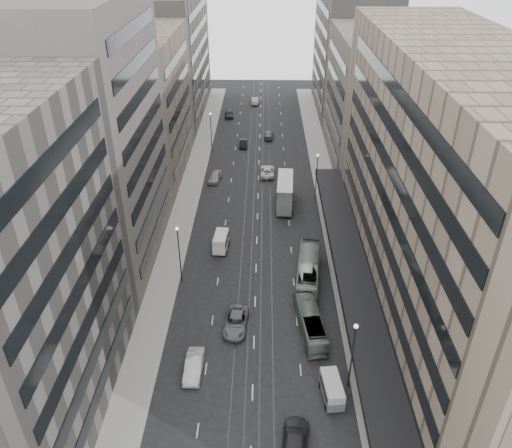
# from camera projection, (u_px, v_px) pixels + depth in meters

# --- Properties ---
(ground) EXTENTS (220.00, 220.00, 0.00)m
(ground) POSITION_uv_depth(u_px,v_px,m) (254.00, 349.00, 55.18)
(ground) COLOR black
(ground) RESTS_ON ground
(sidewalk_right) EXTENTS (4.00, 125.00, 0.15)m
(sidewalk_right) POSITION_uv_depth(u_px,v_px,m) (327.00, 192.00, 87.02)
(sidewalk_right) COLOR gray
(sidewalk_right) RESTS_ON ground
(sidewalk_left) EXTENTS (4.00, 125.00, 0.15)m
(sidewalk_left) POSITION_uv_depth(u_px,v_px,m) (190.00, 191.00, 87.37)
(sidewalk_left) COLOR gray
(sidewalk_left) RESTS_ON ground
(department_store) EXTENTS (19.20, 60.00, 30.00)m
(department_store) POSITION_uv_depth(u_px,v_px,m) (453.00, 197.00, 53.95)
(department_store) COLOR #7D6E5B
(department_store) RESTS_ON ground
(building_right_mid) EXTENTS (15.00, 28.00, 24.00)m
(building_right_mid) POSITION_uv_depth(u_px,v_px,m) (374.00, 100.00, 93.09)
(building_right_mid) COLOR #554E49
(building_right_mid) RESTS_ON ground
(building_right_far) EXTENTS (15.00, 32.00, 28.00)m
(building_right_far) POSITION_uv_depth(u_px,v_px,m) (352.00, 53.00, 117.70)
(building_right_far) COLOR #65615B
(building_right_far) RESTS_ON ground
(building_left_b) EXTENTS (15.00, 26.00, 34.00)m
(building_left_b) POSITION_uv_depth(u_px,v_px,m) (86.00, 139.00, 62.91)
(building_left_b) COLOR #554E49
(building_left_b) RESTS_ON ground
(building_left_c) EXTENTS (15.00, 28.00, 25.00)m
(building_left_c) POSITION_uv_depth(u_px,v_px,m) (138.00, 106.00, 88.33)
(building_left_c) COLOR #716358
(building_left_c) RESTS_ON ground
(building_left_d) EXTENTS (15.00, 38.00, 28.00)m
(building_left_d) POSITION_uv_depth(u_px,v_px,m) (168.00, 55.00, 115.76)
(building_left_d) COLOR #65615B
(building_left_d) RESTS_ON ground
(lamp_right_near) EXTENTS (0.44, 0.44, 8.32)m
(lamp_right_near) POSITION_uv_depth(u_px,v_px,m) (353.00, 349.00, 48.06)
(lamp_right_near) COLOR #262628
(lamp_right_near) RESTS_ON ground
(lamp_right_far) EXTENTS (0.44, 0.44, 8.32)m
(lamp_right_far) POSITION_uv_depth(u_px,v_px,m) (317.00, 171.00, 82.26)
(lamp_right_far) COLOR #262628
(lamp_right_far) RESTS_ON ground
(lamp_left_near) EXTENTS (0.44, 0.44, 8.32)m
(lamp_left_near) POSITION_uv_depth(u_px,v_px,m) (179.00, 248.00, 62.88)
(lamp_left_near) COLOR #262628
(lamp_left_near) RESTS_ON ground
(lamp_left_far) EXTENTS (0.44, 0.44, 8.32)m
(lamp_left_far) POSITION_uv_depth(u_px,v_px,m) (211.00, 128.00, 99.63)
(lamp_left_far) COLOR #262628
(lamp_left_far) RESTS_ON ground
(bus_near) EXTENTS (3.41, 9.83, 2.68)m
(bus_near) POSITION_uv_depth(u_px,v_px,m) (310.00, 322.00, 56.94)
(bus_near) COLOR slate
(bus_near) RESTS_ON ground
(bus_far) EXTENTS (4.02, 11.66, 3.18)m
(bus_far) POSITION_uv_depth(u_px,v_px,m) (308.00, 270.00, 64.92)
(bus_far) COLOR #929D96
(bus_far) RESTS_ON ground
(double_decker) EXTENTS (3.10, 8.89, 4.79)m
(double_decker) POSITION_uv_depth(u_px,v_px,m) (285.00, 192.00, 81.59)
(double_decker) COLOR slate
(double_decker) RESTS_ON ground
(vw_microbus) EXTENTS (2.25, 4.27, 2.21)m
(vw_microbus) POSITION_uv_depth(u_px,v_px,m) (332.00, 389.00, 48.89)
(vw_microbus) COLOR #595E60
(vw_microbus) RESTS_ON ground
(panel_van) EXTENTS (2.24, 4.14, 2.52)m
(panel_van) POSITION_uv_depth(u_px,v_px,m) (221.00, 241.00, 71.19)
(panel_van) COLOR silver
(panel_van) RESTS_ON ground
(sedan_1) EXTENTS (1.81, 4.96, 1.63)m
(sedan_1) POSITION_uv_depth(u_px,v_px,m) (194.00, 366.00, 51.97)
(sedan_1) COLOR beige
(sedan_1) RESTS_ON ground
(sedan_2) EXTENTS (3.03, 5.83, 1.57)m
(sedan_2) POSITION_uv_depth(u_px,v_px,m) (236.00, 322.00, 57.69)
(sedan_2) COLOR slate
(sedan_2) RESTS_ON ground
(sedan_3) EXTENTS (3.16, 6.12, 1.70)m
(sedan_3) POSITION_uv_depth(u_px,v_px,m) (295.00, 442.00, 44.31)
(sedan_3) COLOR black
(sedan_3) RESTS_ON ground
(sedan_4) EXTENTS (2.52, 4.96, 1.62)m
(sedan_4) POSITION_uv_depth(u_px,v_px,m) (215.00, 177.00, 90.49)
(sedan_4) COLOR gray
(sedan_4) RESTS_ON ground
(sedan_5) EXTENTS (1.52, 4.22, 1.38)m
(sedan_5) POSITION_uv_depth(u_px,v_px,m) (243.00, 144.00, 104.37)
(sedan_5) COLOR black
(sedan_5) RESTS_ON ground
(sedan_6) EXTENTS (2.67, 5.62, 1.55)m
(sedan_6) POSITION_uv_depth(u_px,v_px,m) (267.00, 171.00, 92.66)
(sedan_6) COLOR silver
(sedan_6) RESTS_ON ground
(sedan_7) EXTENTS (2.15, 4.95, 1.42)m
(sedan_7) POSITION_uv_depth(u_px,v_px,m) (269.00, 135.00, 108.74)
(sedan_7) COLOR #5D5D5F
(sedan_7) RESTS_ON ground
(sedan_8) EXTENTS (2.31, 5.01, 1.66)m
(sedan_8) POSITION_uv_depth(u_px,v_px,m) (229.00, 114.00, 120.18)
(sedan_8) COLOR #292A2C
(sedan_8) RESTS_ON ground
(sedan_9) EXTENTS (1.84, 4.96, 1.62)m
(sedan_9) POSITION_uv_depth(u_px,v_px,m) (255.00, 100.00, 129.21)
(sedan_9) COLOR beige
(sedan_9) RESTS_ON ground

